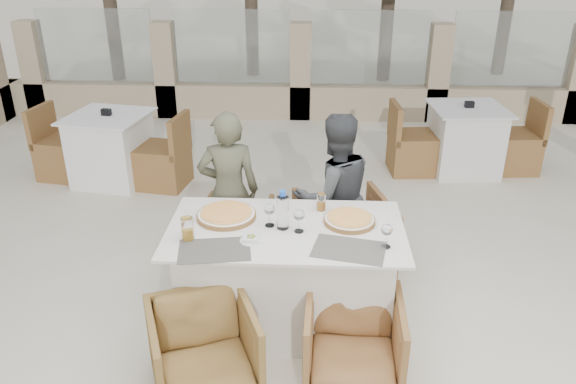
{
  "coord_description": "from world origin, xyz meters",
  "views": [
    {
      "loc": [
        0.21,
        -3.41,
        2.6
      ],
      "look_at": [
        0.04,
        0.2,
        0.9
      ],
      "focal_mm": 35.0,
      "sensor_mm": 36.0,
      "label": 1
    }
  ],
  "objects_px": {
    "wine_glass_corner": "(386,234)",
    "bg_table_b": "(464,140)",
    "dining_table": "(286,276)",
    "olive_dish": "(251,238)",
    "armchair_far_left": "(237,232)",
    "armchair_near_left": "(204,350)",
    "armchair_near_right": "(353,340)",
    "diner_left": "(229,191)",
    "water_bottle": "(283,210)",
    "bg_table_a": "(111,149)",
    "pizza_right": "(349,220)",
    "wine_glass_centre": "(270,214)",
    "armchair_far_right": "(343,235)",
    "diner_right": "(334,196)",
    "beer_glass_left": "(187,229)",
    "beer_glass_right": "(321,202)",
    "pizza_left": "(226,214)",
    "wine_glass_near": "(299,219)"
  },
  "relations": [
    {
      "from": "wine_glass_corner",
      "to": "bg_table_b",
      "type": "xyz_separation_m",
      "value": [
        1.28,
        3.14,
        -0.48
      ]
    },
    {
      "from": "dining_table",
      "to": "wine_glass_corner",
      "type": "bearing_deg",
      "value": -18.57
    },
    {
      "from": "olive_dish",
      "to": "armchair_far_left",
      "type": "bearing_deg",
      "value": 103.61
    },
    {
      "from": "olive_dish",
      "to": "armchair_near_left",
      "type": "bearing_deg",
      "value": -117.09
    },
    {
      "from": "bg_table_b",
      "to": "armchair_far_left",
      "type": "bearing_deg",
      "value": -143.44
    },
    {
      "from": "wine_glass_corner",
      "to": "armchair_far_left",
      "type": "distance_m",
      "value": 1.64
    },
    {
      "from": "wine_glass_corner",
      "to": "armchair_far_left",
      "type": "relative_size",
      "value": 0.32
    },
    {
      "from": "armchair_near_right",
      "to": "armchair_near_left",
      "type": "bearing_deg",
      "value": -169.45
    },
    {
      "from": "diner_left",
      "to": "water_bottle",
      "type": "bearing_deg",
      "value": 114.46
    },
    {
      "from": "dining_table",
      "to": "armchair_far_left",
      "type": "height_order",
      "value": "dining_table"
    },
    {
      "from": "diner_left",
      "to": "bg_table_a",
      "type": "height_order",
      "value": "diner_left"
    },
    {
      "from": "dining_table",
      "to": "olive_dish",
      "type": "distance_m",
      "value": 0.5
    },
    {
      "from": "olive_dish",
      "to": "armchair_near_left",
      "type": "xyz_separation_m",
      "value": [
        -0.25,
        -0.49,
        -0.5
      ]
    },
    {
      "from": "pizza_right",
      "to": "wine_glass_centre",
      "type": "bearing_deg",
      "value": -172.61
    },
    {
      "from": "armchair_far_right",
      "to": "bg_table_b",
      "type": "bearing_deg",
      "value": -138.58
    },
    {
      "from": "wine_glass_centre",
      "to": "bg_table_b",
      "type": "bearing_deg",
      "value": 54.87
    },
    {
      "from": "diner_left",
      "to": "diner_right",
      "type": "height_order",
      "value": "diner_right"
    },
    {
      "from": "wine_glass_corner",
      "to": "armchair_near_left",
      "type": "bearing_deg",
      "value": -157.58
    },
    {
      "from": "bg_table_a",
      "to": "beer_glass_left",
      "type": "bearing_deg",
      "value": -51.52
    },
    {
      "from": "beer_glass_right",
      "to": "bg_table_a",
      "type": "relative_size",
      "value": 0.08
    },
    {
      "from": "pizza_left",
      "to": "wine_glass_near",
      "type": "bearing_deg",
      "value": -19.07
    },
    {
      "from": "wine_glass_corner",
      "to": "wine_glass_centre",
      "type": "bearing_deg",
      "value": 161.86
    },
    {
      "from": "armchair_near_right",
      "to": "bg_table_a",
      "type": "relative_size",
      "value": 0.38
    },
    {
      "from": "wine_glass_centre",
      "to": "armchair_near_right",
      "type": "distance_m",
      "value": 0.98
    },
    {
      "from": "beer_glass_left",
      "to": "olive_dish",
      "type": "relative_size",
      "value": 1.42
    },
    {
      "from": "pizza_left",
      "to": "olive_dish",
      "type": "height_order",
      "value": "pizza_left"
    },
    {
      "from": "beer_glass_left",
      "to": "armchair_near_left",
      "type": "relative_size",
      "value": 0.25
    },
    {
      "from": "wine_glass_centre",
      "to": "diner_left",
      "type": "relative_size",
      "value": 0.14
    },
    {
      "from": "beer_glass_right",
      "to": "armchair_near_left",
      "type": "relative_size",
      "value": 0.2
    },
    {
      "from": "wine_glass_corner",
      "to": "bg_table_b",
      "type": "relative_size",
      "value": 0.11
    },
    {
      "from": "pizza_left",
      "to": "armchair_near_left",
      "type": "bearing_deg",
      "value": -92.94
    },
    {
      "from": "wine_glass_corner",
      "to": "diner_right",
      "type": "xyz_separation_m",
      "value": [
        -0.3,
        0.91,
        -0.18
      ]
    },
    {
      "from": "water_bottle",
      "to": "wine_glass_near",
      "type": "distance_m",
      "value": 0.13
    },
    {
      "from": "dining_table",
      "to": "beer_glass_right",
      "type": "xyz_separation_m",
      "value": [
        0.24,
        0.29,
        0.45
      ]
    },
    {
      "from": "pizza_left",
      "to": "wine_glass_corner",
      "type": "relative_size",
      "value": 2.26
    },
    {
      "from": "water_bottle",
      "to": "pizza_left",
      "type": "bearing_deg",
      "value": 161.58
    },
    {
      "from": "beer_glass_right",
      "to": "wine_glass_centre",
      "type": "bearing_deg",
      "value": -143.86
    },
    {
      "from": "beer_glass_right",
      "to": "armchair_far_left",
      "type": "xyz_separation_m",
      "value": [
        -0.7,
        0.55,
        -0.57
      ]
    },
    {
      "from": "wine_glass_centre",
      "to": "beer_glass_left",
      "type": "distance_m",
      "value": 0.56
    },
    {
      "from": "diner_left",
      "to": "diner_right",
      "type": "xyz_separation_m",
      "value": [
        0.85,
        -0.08,
        0.01
      ]
    },
    {
      "from": "wine_glass_near",
      "to": "wine_glass_corner",
      "type": "bearing_deg",
      "value": -17.61
    },
    {
      "from": "pizza_right",
      "to": "wine_glass_near",
      "type": "relative_size",
      "value": 1.92
    },
    {
      "from": "water_bottle",
      "to": "wine_glass_centre",
      "type": "height_order",
      "value": "water_bottle"
    },
    {
      "from": "pizza_right",
      "to": "bg_table_a",
      "type": "height_order",
      "value": "pizza_right"
    },
    {
      "from": "dining_table",
      "to": "armchair_far_right",
      "type": "xyz_separation_m",
      "value": [
        0.43,
        0.7,
        -0.05
      ]
    },
    {
      "from": "water_bottle",
      "to": "diner_right",
      "type": "xyz_separation_m",
      "value": [
        0.37,
        0.69,
        -0.22
      ]
    },
    {
      "from": "dining_table",
      "to": "armchair_far_left",
      "type": "bearing_deg",
      "value": 118.86
    },
    {
      "from": "beer_glass_left",
      "to": "armchair_far_right",
      "type": "relative_size",
      "value": 0.22
    },
    {
      "from": "armchair_far_right",
      "to": "pizza_right",
      "type": "bearing_deg",
      "value": 75.53
    },
    {
      "from": "beer_glass_right",
      "to": "diner_left",
      "type": "height_order",
      "value": "diner_left"
    }
  ]
}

